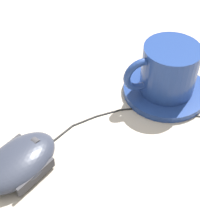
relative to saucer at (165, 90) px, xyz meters
The scene contains 5 objects.
ground_plane 0.16m from the saucer, 42.88° to the left, with size 3.00×3.00×0.00m, color #B2A899.
saucer is the anchor object (origin of this frame).
coffee_cup 0.04m from the saucer, ahead, with size 0.11×0.08×0.07m.
computer_mouse 0.24m from the saucer, ahead, with size 0.12×0.09×0.03m.
mouse_cable 0.07m from the saucer, 10.26° to the left, with size 0.22×0.12×0.00m.
Camera 1 is at (0.19, 0.14, 0.36)m, focal length 55.00 mm.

